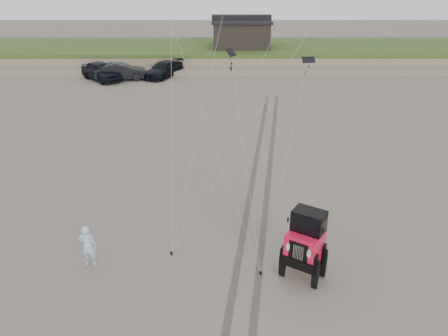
{
  "coord_description": "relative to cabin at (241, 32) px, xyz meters",
  "views": [
    {
      "loc": [
        -0.01,
        -12.53,
        9.77
      ],
      "look_at": [
        0.03,
        3.0,
        2.6
      ],
      "focal_mm": 35.0,
      "sensor_mm": 36.0,
      "label": 1
    }
  ],
  "objects": [
    {
      "name": "stake_main",
      "position": [
        -3.94,
        -36.08,
        -3.18
      ],
      "size": [
        0.08,
        0.08,
        0.12
      ],
      "primitive_type": "cylinder",
      "color": "black",
      "rests_on": "ground"
    },
    {
      "name": "dune_ridge",
      "position": [
        -2.0,
        0.5,
        -2.42
      ],
      "size": [
        160.0,
        14.25,
        1.73
      ],
      "color": "#7A6B54",
      "rests_on": "ground"
    },
    {
      "name": "cabin",
      "position": [
        0.0,
        0.0,
        0.0
      ],
      "size": [
        6.4,
        5.4,
        3.35
      ],
      "color": "black",
      "rests_on": "dune_ridge"
    },
    {
      "name": "truck_c",
      "position": [
        -7.76,
        -7.13,
        -2.51
      ],
      "size": [
        4.06,
        5.4,
        1.46
      ],
      "primitive_type": "imported",
      "rotation": [
        0.0,
        0.0,
        -0.46
      ],
      "color": "black",
      "rests_on": "ground"
    },
    {
      "name": "jeep",
      "position": [
        0.73,
        -37.37,
        -2.23
      ],
      "size": [
        4.9,
        5.83,
        2.02
      ],
      "primitive_type": null,
      "rotation": [
        0.0,
        0.0,
        -0.57
      ],
      "color": "#F4163B",
      "rests_on": "ground"
    },
    {
      "name": "man",
      "position": [
        -6.79,
        -36.71,
        -2.41
      ],
      "size": [
        0.61,
        0.41,
        1.65
      ],
      "primitive_type": "imported",
      "rotation": [
        0.0,
        0.0,
        3.17
      ],
      "color": "#89BAD4",
      "rests_on": "ground"
    },
    {
      "name": "tire_tracks",
      "position": [
        0.0,
        -29.0,
        -3.23
      ],
      "size": [
        5.22,
        29.74,
        0.01
      ],
      "color": "#4C443D",
      "rests_on": "ground"
    },
    {
      "name": "truck_b",
      "position": [
        -11.64,
        -8.43,
        -2.44
      ],
      "size": [
        5.09,
        2.74,
        1.59
      ],
      "primitive_type": "imported",
      "rotation": [
        0.0,
        0.0,
        1.8
      ],
      "color": "black",
      "rests_on": "ground"
    },
    {
      "name": "stake_aux",
      "position": [
        -0.7,
        -37.25,
        -3.18
      ],
      "size": [
        0.08,
        0.08,
        0.12
      ],
      "primitive_type": "cylinder",
      "color": "black",
      "rests_on": "ground"
    },
    {
      "name": "truck_a",
      "position": [
        -13.47,
        -8.46,
        -2.38
      ],
      "size": [
        4.9,
        5.12,
        1.72
      ],
      "primitive_type": "imported",
      "rotation": [
        0.0,
        0.0,
        0.73
      ],
      "color": "black",
      "rests_on": "ground"
    },
    {
      "name": "ground",
      "position": [
        -2.0,
        -37.0,
        -3.24
      ],
      "size": [
        160.0,
        160.0,
        0.0
      ],
      "primitive_type": "plane",
      "color": "#6B6054",
      "rests_on": "ground"
    }
  ]
}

